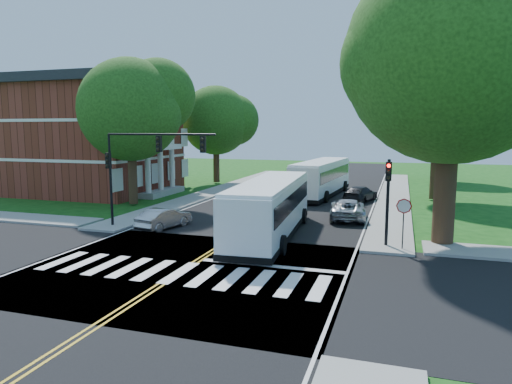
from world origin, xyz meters
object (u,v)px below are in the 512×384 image
at_px(hatchback, 164,218).
at_px(signal_ne, 388,191).
at_px(suv, 347,209).
at_px(bus_follow, 321,177).
at_px(signal_nw, 143,158).
at_px(dark_sedan, 360,194).
at_px(bus_lead, 271,207).

bearing_deg(hatchback, signal_ne, -170.58).
bearing_deg(suv, bus_follow, -78.14).
height_order(signal_nw, signal_ne, signal_nw).
height_order(signal_ne, dark_sedan, signal_ne).
distance_m(bus_lead, bus_follow, 16.85).
height_order(signal_ne, bus_lead, signal_ne).
bearing_deg(signal_ne, signal_nw, -179.95).
bearing_deg(bus_follow, signal_nw, 70.79).
bearing_deg(dark_sedan, hatchback, 70.21).
bearing_deg(dark_sedan, signal_ne, 115.94).
distance_m(signal_ne, bus_lead, 6.50).
distance_m(bus_follow, dark_sedan, 4.50).
xyz_separation_m(bus_lead, hatchback, (-6.78, 0.02, -1.04)).
xyz_separation_m(signal_ne, dark_sedan, (-2.61, 15.16, -2.31)).
bearing_deg(bus_follow, dark_sedan, 152.34).
bearing_deg(bus_lead, bus_follow, -94.29).
xyz_separation_m(signal_nw, suv, (11.30, 7.07, -3.68)).
xyz_separation_m(signal_ne, bus_lead, (-6.34, 0.65, -1.27)).
distance_m(bus_lead, suv, 7.41).
relative_size(signal_nw, bus_follow, 0.57).
distance_m(signal_nw, hatchback, 3.91).
bearing_deg(suv, hatchback, 24.73).
bearing_deg(dark_sedan, bus_follow, -16.14).
xyz_separation_m(signal_ne, suv, (-2.76, 7.06, -2.27)).
xyz_separation_m(bus_lead, suv, (3.58, 6.41, -0.99)).
relative_size(bus_lead, bus_follow, 1.00).
bearing_deg(hatchback, bus_lead, -167.81).
relative_size(bus_follow, hatchback, 3.24).
bearing_deg(hatchback, bus_follow, -99.71).
distance_m(bus_follow, suv, 11.07).
height_order(suv, dark_sedan, suv).
distance_m(signal_nw, dark_sedan, 19.36).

